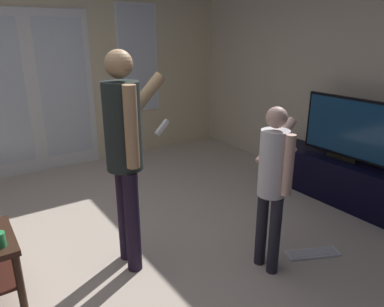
{
  "coord_description": "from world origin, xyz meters",
  "views": [
    {
      "loc": [
        -0.69,
        -2.3,
        1.73
      ],
      "look_at": [
        0.8,
        -0.11,
        0.83
      ],
      "focal_mm": 33.6,
      "sensor_mm": 36.0,
      "label": 1
    }
  ],
  "objects": [
    {
      "name": "ground_plane",
      "position": [
        0.0,
        0.0,
        -0.01
      ],
      "size": [
        5.97,
        5.09,
        0.02
      ],
      "primitive_type": "cube",
      "color": "beige"
    },
    {
      "name": "wall_back_with_doors",
      "position": [
        0.05,
        2.51,
        1.32
      ],
      "size": [
        5.97,
        0.09,
        2.72
      ],
      "color": "beige",
      "rests_on": "ground_plane"
    },
    {
      "name": "wall_right_plain",
      "position": [
        2.96,
        0.0,
        1.34
      ],
      "size": [
        0.06,
        5.09,
        2.69
      ],
      "color": "beige",
      "rests_on": "ground_plane"
    },
    {
      "name": "tv_stand",
      "position": [
        2.64,
        -0.24,
        0.23
      ],
      "size": [
        0.44,
        1.57,
        0.46
      ],
      "color": "black",
      "rests_on": "ground_plane"
    },
    {
      "name": "flat_screen_tv",
      "position": [
        2.63,
        -0.23,
        0.79
      ],
      "size": [
        0.08,
        0.96,
        0.66
      ],
      "color": "black",
      "rests_on": "tv_stand"
    },
    {
      "name": "person_adult",
      "position": [
        0.28,
        -0.03,
        0.97
      ],
      "size": [
        0.58,
        0.44,
        1.63
      ],
      "color": "#23192E",
      "rests_on": "ground_plane"
    },
    {
      "name": "person_child",
      "position": [
        1.12,
        -0.66,
        0.76
      ],
      "size": [
        0.49,
        0.34,
        1.26
      ],
      "color": "#26232F",
      "rests_on": "ground_plane"
    },
    {
      "name": "loose_keyboard",
      "position": [
        1.55,
        -0.77,
        0.01
      ],
      "size": [
        0.45,
        0.3,
        0.02
      ],
      "color": "white",
      "rests_on": "ground_plane"
    }
  ]
}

